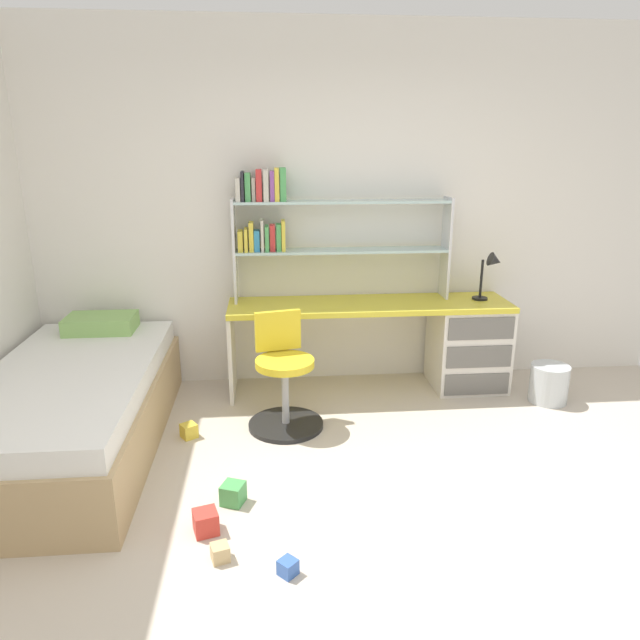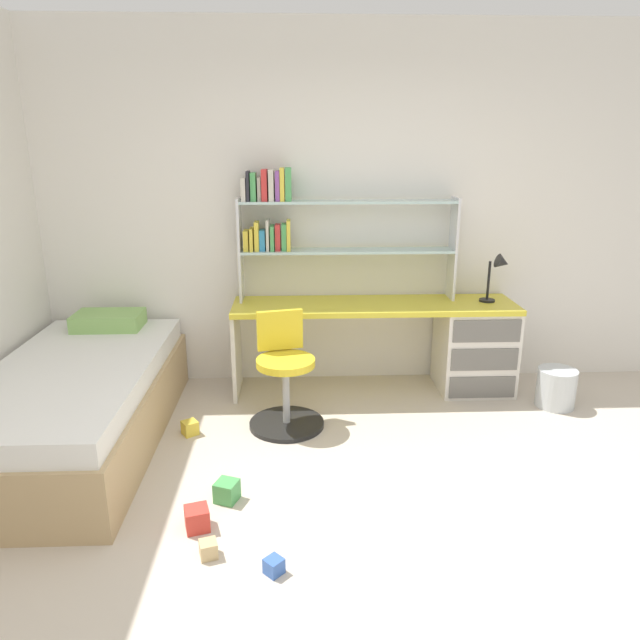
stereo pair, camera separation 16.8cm
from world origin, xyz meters
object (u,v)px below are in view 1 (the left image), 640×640
Objects in this scene: desk_lamp at (492,268)px; toy_block_yellow_0 at (189,431)px; swivel_chair at (284,383)px; toy_block_green_3 at (233,493)px; toy_block_blue_2 at (288,567)px; waste_bin at (549,383)px; toy_block_natural_1 at (220,553)px; toy_block_red_4 at (206,522)px; bookshelf_hutch at (305,221)px; bed_platform at (73,409)px; desk at (442,339)px.

desk_lamp is 2.55m from toy_block_yellow_0.
swivel_chair is 0.71m from toy_block_yellow_0.
toy_block_yellow_0 is at bearing -168.80° from swivel_chair.
swivel_chair is 0.99m from toy_block_green_3.
toy_block_blue_2 is 0.64m from toy_block_green_3.
desk_lamp is 0.98m from waste_bin.
waste_bin is 2.83m from toy_block_natural_1.
toy_block_green_3 is (-0.31, -0.90, -0.25)m from swivel_chair.
toy_block_natural_1 is at bearing -67.81° from toy_block_red_4.
bookshelf_hutch reaches higher than toy_block_blue_2.
toy_block_blue_2 is (1.32, -1.29, -0.23)m from bed_platform.
waste_bin is (1.82, -0.51, -1.18)m from bookshelf_hutch.
bed_platform reaches higher than toy_block_blue_2.
waste_bin is (0.74, -0.36, -0.26)m from desk.
bookshelf_hutch is at bearing 72.78° from toy_block_green_3.
desk_lamp reaches higher than toy_block_natural_1.
bookshelf_hutch is at bearing 75.45° from toy_block_natural_1.
swivel_chair is at bearing 88.83° from toy_block_blue_2.
toy_block_yellow_0 is (-2.27, -0.69, -0.92)m from desk_lamp.
toy_block_blue_2 is (0.61, -1.35, -0.01)m from toy_block_yellow_0.
toy_block_yellow_0 is at bearing 103.72° from toy_block_natural_1.
swivel_chair reaches higher than toy_block_red_4.
toy_block_natural_1 is at bearing -94.55° from toy_block_green_3.
toy_block_natural_1 is 1.07× the size of toy_block_blue_2.
toy_block_blue_2 is (-1.66, -2.04, -0.93)m from desk_lamp.
toy_block_blue_2 is at bearing -129.02° from desk_lamp.
desk_lamp is at bearing 19.05° from swivel_chair.
toy_block_blue_2 is at bearing -95.82° from bookshelf_hutch.
desk is at bearing 50.10° from toy_block_natural_1.
waste_bin reaches higher than toy_block_natural_1.
toy_block_yellow_0 is (-0.65, -0.13, -0.26)m from swivel_chair.
swivel_chair is at bearing 75.75° from toy_block_natural_1.
desk_lamp is at bearing 44.25° from toy_block_natural_1.
toy_block_natural_1 is (-0.54, -2.08, -1.28)m from bookshelf_hutch.
toy_block_red_4 reaches higher than toy_block_yellow_0.
desk_lamp is at bearing 137.94° from waste_bin.
swivel_chair is 1.25m from toy_block_red_4.
bookshelf_hutch is 1.75m from toy_block_yellow_0.
desk is 2.19m from toy_block_green_3.
bed_platform is (-1.54, -0.92, -1.05)m from bookshelf_hutch.
swivel_chair is at bearing -105.10° from bookshelf_hutch.
toy_block_green_3 reaches higher than toy_block_blue_2.
swivel_chair is (-1.63, -0.56, -0.66)m from desk_lamp.
desk is at bearing 43.09° from toy_block_green_3.
bed_platform is 1.28m from toy_block_green_3.
toy_block_green_3 is 0.98× the size of toy_block_red_4.
desk reaches higher than waste_bin.
toy_block_red_4 reaches higher than toy_block_green_3.
toy_block_yellow_0 is 0.85m from toy_block_green_3.
swivel_chair is 9.73× the size of toy_block_natural_1.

